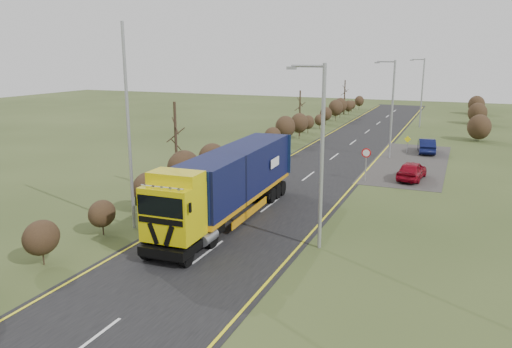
{
  "coord_description": "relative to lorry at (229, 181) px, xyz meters",
  "views": [
    {
      "loc": [
        10.41,
        -23.12,
        8.98
      ],
      "look_at": [
        -0.34,
        2.59,
        2.25
      ],
      "focal_mm": 35.0,
      "sensor_mm": 36.0,
      "label": 1
    }
  ],
  "objects": [
    {
      "name": "speed_sign",
      "position": [
        5.29,
        11.58,
        -0.53
      ],
      "size": [
        0.67,
        0.1,
        2.42
      ],
      "color": "#949699",
      "rests_on": "ground"
    },
    {
      "name": "streetlight_near",
      "position": [
        5.59,
        -2.06,
        2.49
      ],
      "size": [
        1.83,
        0.18,
        8.6
      ],
      "color": "#949699",
      "rests_on": "ground"
    },
    {
      "name": "streetlight_mid",
      "position": [
        5.59,
        20.81,
        2.42
      ],
      "size": [
        1.81,
        0.18,
        8.47
      ],
      "color": "#949699",
      "rests_on": "ground"
    },
    {
      "name": "hedgerow",
      "position": [
        -4.9,
        7.26,
        -0.61
      ],
      "size": [
        2.24,
        102.04,
        6.05
      ],
      "color": "black",
      "rests_on": "ground"
    },
    {
      "name": "ground",
      "position": [
        1.09,
        -0.63,
        -2.23
      ],
      "size": [
        160.0,
        160.0,
        0.0
      ],
      "primitive_type": "plane",
      "color": "#303F1B",
      "rests_on": "ground"
    },
    {
      "name": "car_red_hatchback",
      "position": [
        8.35,
        13.34,
        -1.55
      ],
      "size": [
        2.03,
        4.15,
        1.36
      ],
      "primitive_type": "imported",
      "rotation": [
        0.0,
        0.0,
        3.03
      ],
      "color": "maroon",
      "rests_on": "ground"
    },
    {
      "name": "layby",
      "position": [
        7.59,
        19.37,
        -2.22
      ],
      "size": [
        6.0,
        18.0,
        0.02
      ],
      "primitive_type": "cube",
      "color": "#322F2C",
      "rests_on": "ground"
    },
    {
      "name": "left_pole",
      "position": [
        -4.11,
        -3.15,
        3.03
      ],
      "size": [
        0.16,
        0.16,
        10.52
      ],
      "primitive_type": "cylinder",
      "color": "#949699",
      "rests_on": "ground"
    },
    {
      "name": "lane_markings",
      "position": [
        1.09,
        9.06,
        -2.2
      ],
      "size": [
        7.52,
        116.0,
        0.01
      ],
      "color": "yellow",
      "rests_on": "road"
    },
    {
      "name": "car_blue_sedan",
      "position": [
        8.54,
        24.36,
        -1.56
      ],
      "size": [
        1.97,
        4.25,
        1.35
      ],
      "primitive_type": "imported",
      "rotation": [
        0.0,
        0.0,
        3.28
      ],
      "color": "#090E34",
      "rests_on": "ground"
    },
    {
      "name": "streetlight_far",
      "position": [
        6.35,
        41.63,
        2.41
      ],
      "size": [
        1.81,
        0.18,
        8.46
      ],
      "color": "#949699",
      "rests_on": "ground"
    },
    {
      "name": "warning_board",
      "position": [
        6.89,
        23.6,
        -1.27
      ],
      "size": [
        0.62,
        0.11,
        1.62
      ],
      "color": "#949699",
      "rests_on": "ground"
    },
    {
      "name": "road",
      "position": [
        1.09,
        9.37,
        -2.22
      ],
      "size": [
        8.0,
        120.0,
        0.02
      ],
      "primitive_type": "cube",
      "color": "black",
      "rests_on": "ground"
    },
    {
      "name": "lorry",
      "position": [
        0.0,
        0.0,
        0.0
      ],
      "size": [
        2.75,
        14.16,
        3.93
      ],
      "rotation": [
        0.0,
        0.0,
        0.03
      ],
      "color": "black",
      "rests_on": "ground"
    }
  ]
}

